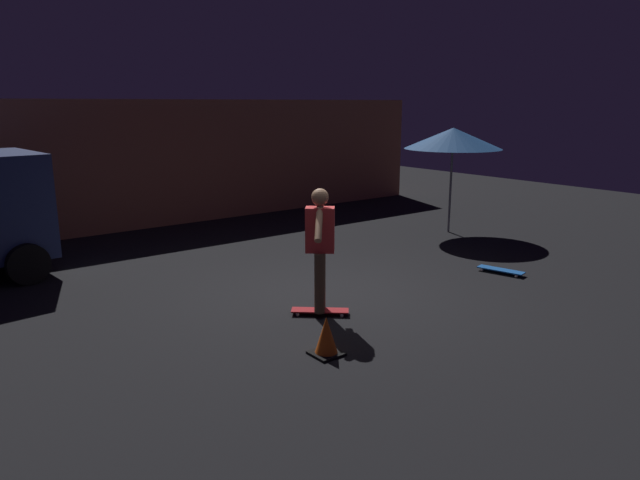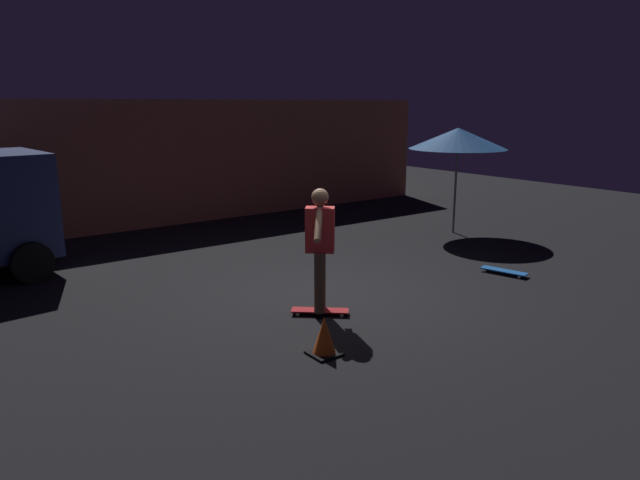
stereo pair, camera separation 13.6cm
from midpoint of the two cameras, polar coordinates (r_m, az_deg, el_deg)
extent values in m
plane|color=black|center=(8.76, 1.40, -5.48)|extent=(28.00, 28.00, 0.00)
cube|color=#B76B4C|center=(15.87, -13.46, 8.01)|extent=(13.43, 3.41, 2.90)
cylinder|color=black|center=(10.36, -26.11, -1.99)|extent=(0.68, 0.28, 0.66)
cylinder|color=slate|center=(13.14, 13.46, 5.43)|extent=(0.05, 0.05, 2.20)
cone|color=#1E4C8C|center=(13.05, 13.69, 9.67)|extent=(2.10, 2.10, 0.45)
cube|color=#AD1E23|center=(7.98, 0.49, -6.92)|extent=(0.72, 0.66, 0.02)
sphere|color=silver|center=(8.06, 2.67, -7.00)|extent=(0.05, 0.05, 0.05)
sphere|color=silver|center=(7.90, 2.64, -7.42)|extent=(0.05, 0.05, 0.05)
sphere|color=silver|center=(8.10, -1.60, -6.89)|extent=(0.05, 0.05, 0.05)
sphere|color=silver|center=(7.94, -1.73, -7.31)|extent=(0.05, 0.05, 0.05)
cube|color=#1959B2|center=(10.31, 17.97, -2.89)|extent=(0.38, 0.81, 0.02)
sphere|color=silver|center=(10.35, 16.24, -2.91)|extent=(0.05, 0.05, 0.05)
sphere|color=silver|center=(10.50, 16.62, -2.70)|extent=(0.05, 0.05, 0.05)
sphere|color=silver|center=(10.14, 19.35, -3.47)|extent=(0.05, 0.05, 0.05)
sphere|color=silver|center=(10.29, 19.68, -3.25)|extent=(0.05, 0.05, 0.05)
cylinder|color=brown|center=(7.95, 0.55, -3.82)|extent=(0.14, 0.14, 0.82)
cylinder|color=brown|center=(7.74, 0.44, -4.30)|extent=(0.14, 0.14, 0.82)
cube|color=red|center=(7.67, 0.51, 1.02)|extent=(0.43, 0.41, 0.60)
sphere|color=#936B4C|center=(7.59, 0.51, 4.23)|extent=(0.23, 0.23, 0.23)
cylinder|color=#936B4C|center=(7.85, 0.61, 2.43)|extent=(0.42, 0.47, 0.46)
cylinder|color=#936B4C|center=(7.42, 0.40, 1.79)|extent=(0.42, 0.47, 0.46)
cube|color=black|center=(6.80, 1.00, -11.07)|extent=(0.34, 0.34, 0.03)
cone|color=#EA5914|center=(6.72, 1.01, -9.40)|extent=(0.28, 0.28, 0.46)
camera|label=1|loc=(0.07, -89.49, 0.12)|focal=32.59mm
camera|label=2|loc=(0.07, 90.51, -0.12)|focal=32.59mm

